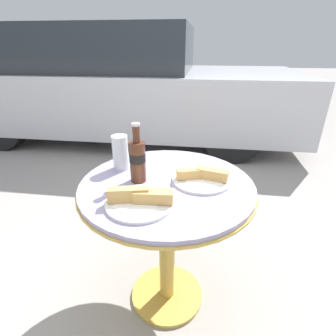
# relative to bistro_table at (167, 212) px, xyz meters

# --- Properties ---
(ground_plane) EXTENTS (30.00, 30.00, 0.00)m
(ground_plane) POSITION_rel_bistro_table_xyz_m (0.00, 0.00, -0.54)
(ground_plane) COLOR gray
(bistro_table) EXTENTS (0.75, 0.75, 0.69)m
(bistro_table) POSITION_rel_bistro_table_xyz_m (0.00, 0.00, 0.00)
(bistro_table) COLOR gold
(bistro_table) RESTS_ON ground_plane
(cola_bottle_left) EXTENTS (0.07, 0.07, 0.25)m
(cola_bottle_left) POSITION_rel_bistro_table_xyz_m (-0.12, 0.00, 0.25)
(cola_bottle_left) COLOR #4C2819
(cola_bottle_left) RESTS_ON bistro_table
(drinking_glass) EXTENTS (0.07, 0.07, 0.16)m
(drinking_glass) POSITION_rel_bistro_table_xyz_m (-0.23, 0.11, 0.22)
(drinking_glass) COLOR black
(drinking_glass) RESTS_ON bistro_table
(lunch_plate_near) EXTENTS (0.25, 0.25, 0.06)m
(lunch_plate_near) POSITION_rel_bistro_table_xyz_m (0.15, 0.03, 0.17)
(lunch_plate_near) COLOR white
(lunch_plate_near) RESTS_ON bistro_table
(lunch_plate_far) EXTENTS (0.25, 0.25, 0.07)m
(lunch_plate_far) POSITION_rel_bistro_table_xyz_m (-0.07, -0.18, 0.17)
(lunch_plate_far) COLOR white
(lunch_plate_far) RESTS_ON bistro_table
(parked_car) EXTENTS (4.57, 1.81, 1.43)m
(parked_car) POSITION_rel_bistro_table_xyz_m (-1.00, 2.67, 0.13)
(parked_car) COLOR #B7B7BC
(parked_car) RESTS_ON ground_plane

